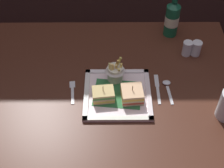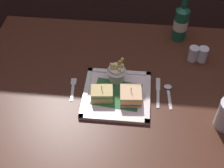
{
  "view_description": "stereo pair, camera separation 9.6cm",
  "coord_description": "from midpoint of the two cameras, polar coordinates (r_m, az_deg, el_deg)",
  "views": [
    {
      "loc": [
        0.02,
        -0.95,
        1.8
      ],
      "look_at": [
        0.02,
        -0.03,
        0.8
      ],
      "focal_mm": 52.48,
      "sensor_mm": 36.0,
      "label": 1
    },
    {
      "loc": [
        0.11,
        -0.95,
        1.8
      ],
      "look_at": [
        0.02,
        -0.03,
        0.8
      ],
      "focal_mm": 52.48,
      "sensor_mm": 36.0,
      "label": 2
    }
  ],
  "objects": [
    {
      "name": "square_plate",
      "position": [
        1.37,
        -1.06,
        -1.88
      ],
      "size": [
        0.28,
        0.28,
        0.02
      ],
      "color": "white",
      "rests_on": "dining_table"
    },
    {
      "name": "fork",
      "position": [
        1.4,
        -8.86,
        -1.24
      ],
      "size": [
        0.03,
        0.13,
        0.0
      ],
      "color": "silver",
      "rests_on": "dining_table"
    },
    {
      "name": "knife",
      "position": [
        1.41,
        5.99,
        -0.69
      ],
      "size": [
        0.02,
        0.17,
        0.0
      ],
      "color": "silver",
      "rests_on": "dining_table"
    },
    {
      "name": "sandwich_half_left",
      "position": [
        1.33,
        -3.61,
        -1.94
      ],
      "size": [
        0.09,
        0.08,
        0.07
      ],
      "color": "#D9AB7D",
      "rests_on": "square_plate"
    },
    {
      "name": "pepper_shaker",
      "position": [
        1.57,
        12.74,
        5.89
      ],
      "size": [
        0.05,
        0.05,
        0.07
      ],
      "color": "silver",
      "rests_on": "dining_table"
    },
    {
      "name": "spoon",
      "position": [
        1.41,
        7.71,
        -0.4
      ],
      "size": [
        0.04,
        0.13,
        0.01
      ],
      "color": "silver",
      "rests_on": "dining_table"
    },
    {
      "name": "beer_bottle",
      "position": [
        1.63,
        8.75,
        11.24
      ],
      "size": [
        0.07,
        0.07,
        0.25
      ],
      "color": "#155736",
      "rests_on": "dining_table"
    },
    {
      "name": "dining_table",
      "position": [
        1.49,
        -2.73,
        -3.2
      ],
      "size": [
        1.18,
        0.9,
        0.76
      ],
      "color": "#442317",
      "rests_on": "ground_plane"
    },
    {
      "name": "fries_cup",
      "position": [
        1.39,
        -1.42,
        2.23
      ],
      "size": [
        0.08,
        0.08,
        0.11
      ],
      "color": "white",
      "rests_on": "square_plate"
    },
    {
      "name": "sandwich_half_right",
      "position": [
        1.33,
        1.45,
        -1.88
      ],
      "size": [
        0.09,
        0.09,
        0.08
      ],
      "color": "#D5B58E",
      "rests_on": "square_plate"
    },
    {
      "name": "salt_shaker",
      "position": [
        1.56,
        11.21,
        5.92
      ],
      "size": [
        0.04,
        0.04,
        0.07
      ],
      "color": "silver",
      "rests_on": "dining_table"
    }
  ]
}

